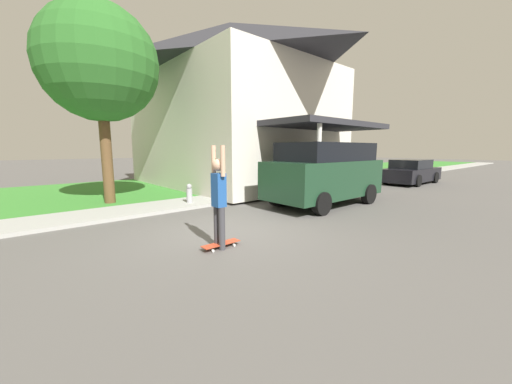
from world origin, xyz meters
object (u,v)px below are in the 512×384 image
Objects in this scene: skateboarder at (219,196)px; skateboard at (221,244)px; suv_parked at (325,172)px; car_down_street at (411,172)px; lawn_tree_near at (100,64)px; lawn_tree_far at (291,92)px; fire_hydrant at (189,193)px.

skateboard is (-0.01, 0.03, -0.98)m from skateboarder.
car_down_street is (-0.55, 8.99, -0.51)m from suv_parked.
lawn_tree_far is at bearing 89.00° from lawn_tree_near.
fire_hydrant is (1.77, -7.12, -4.58)m from lawn_tree_far.
suv_parked is at bearing -86.52° from car_down_street.
lawn_tree_near is at bearing -175.91° from skateboarder.
lawn_tree_near is 1.46× the size of suv_parked.
suv_parked is 5.60m from skateboard.
lawn_tree_near is 1.52× the size of car_down_street.
lawn_tree_near is 3.23× the size of skateboarder.
suv_parked is at bearing 49.57° from lawn_tree_near.
skateboarder is (6.15, -8.77, -3.94)m from lawn_tree_far.
lawn_tree_far is 11.76m from skateboard.
suv_parked is 6.77× the size of fire_hydrant.
suv_parked reaches higher than skateboarder.
suv_parked is 9.02m from car_down_street.
car_down_street is at bearing 93.48° from suv_parked.
lawn_tree_far is at bearing 125.14° from skateboard.
lawn_tree_near is 9.22m from lawn_tree_far.
skateboard is at bearing -75.66° from suv_parked.
lawn_tree_far reaches higher than fire_hydrant.
fire_hydrant is at bearing 47.39° from lawn_tree_near.
lawn_tree_far is (0.16, 9.22, 0.25)m from lawn_tree_near.
skateboard is at bearing -82.41° from car_down_street.
skateboarder reaches higher than car_down_street.
fire_hydrant reaches higher than skateboard.
skateboard is (1.36, -5.32, -1.08)m from suv_parked.
lawn_tree_far is 1.63× the size of suv_parked.
suv_parked is 1.04× the size of car_down_street.
car_down_street is (4.40, 14.80, -4.10)m from lawn_tree_near.
lawn_tree_far is 1.70× the size of car_down_street.
lawn_tree_far reaches higher than car_down_street.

